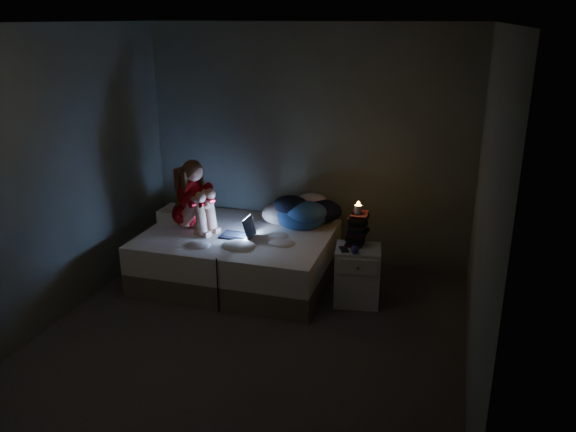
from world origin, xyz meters
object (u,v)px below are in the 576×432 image
at_px(bed, 238,256).
at_px(woman, 186,194).
at_px(laptop, 236,226).
at_px(candle, 358,211).
at_px(phone, 343,249).
at_px(nightstand, 357,275).

bearing_deg(bed, woman, -179.26).
relative_size(bed, laptop, 5.79).
xyz_separation_m(candle, phone, (-0.10, -0.16, -0.33)).
relative_size(bed, candle, 23.79).
bearing_deg(bed, laptop, -72.15).
bearing_deg(woman, nightstand, 15.36).
distance_m(bed, laptop, 0.39).
relative_size(nightstand, phone, 4.05).
bearing_deg(woman, laptop, 10.71).
relative_size(woman, candle, 9.50).
bearing_deg(woman, phone, 12.63).
xyz_separation_m(nightstand, phone, (-0.13, -0.07, 0.29)).
xyz_separation_m(bed, phone, (1.16, -0.22, 0.31)).
height_order(woman, candle, woman).
xyz_separation_m(woman, nightstand, (1.85, -0.14, -0.62)).
bearing_deg(bed, nightstand, -6.62).
distance_m(laptop, phone, 1.13).
bearing_deg(candle, bed, 177.17).
bearing_deg(bed, phone, -10.88).
distance_m(laptop, nightstand, 1.31).
height_order(bed, phone, phone).
height_order(bed, laptop, laptop).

